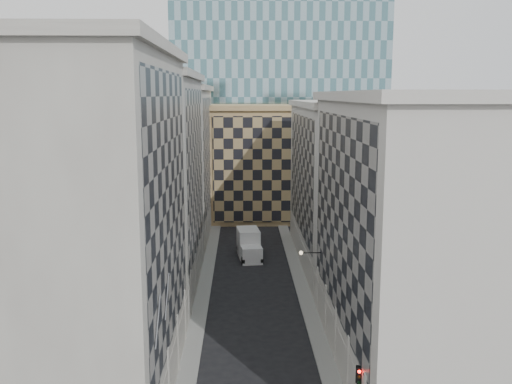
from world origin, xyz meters
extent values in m
cube|color=gray|center=(-5.25, 30.00, 0.07)|extent=(1.50, 100.00, 0.15)
cube|color=gray|center=(5.25, 30.00, 0.07)|extent=(1.50, 100.00, 0.15)
cube|color=#9F998F|center=(-11.00, 11.00, 11.50)|extent=(10.00, 22.00, 23.00)
cube|color=gray|center=(-6.12, 11.00, 13.00)|extent=(0.25, 19.36, 18.00)
cube|color=#9F998F|center=(-6.20, 11.00, 1.60)|extent=(0.45, 21.12, 3.20)
cube|color=#9F998F|center=(-11.00, 11.00, 23.35)|extent=(10.80, 22.80, 0.70)
cylinder|color=#9F998F|center=(-6.35, 8.25, 2.20)|extent=(0.90, 0.90, 4.40)
cylinder|color=#9F998F|center=(-6.35, 13.75, 2.20)|extent=(0.90, 0.90, 4.40)
cylinder|color=#9F998F|center=(-6.35, 19.25, 2.20)|extent=(0.90, 0.90, 4.40)
cube|color=gray|center=(-11.00, 33.00, 11.00)|extent=(10.00, 22.00, 22.00)
cube|color=gray|center=(-6.12, 33.00, 12.50)|extent=(0.25, 19.36, 17.00)
cube|color=gray|center=(-6.20, 33.00, 1.60)|extent=(0.45, 21.12, 3.20)
cube|color=gray|center=(-11.00, 33.00, 22.35)|extent=(10.80, 22.80, 0.70)
cylinder|color=gray|center=(-6.35, 24.75, 2.20)|extent=(0.90, 0.90, 4.40)
cylinder|color=gray|center=(-6.35, 30.25, 2.20)|extent=(0.90, 0.90, 4.40)
cylinder|color=gray|center=(-6.35, 35.75, 2.20)|extent=(0.90, 0.90, 4.40)
cylinder|color=gray|center=(-6.35, 41.25, 2.20)|extent=(0.90, 0.90, 4.40)
cube|color=#9F998F|center=(-11.00, 55.00, 10.50)|extent=(10.00, 22.00, 21.00)
cube|color=gray|center=(-6.12, 55.00, 12.00)|extent=(0.25, 19.36, 16.00)
cube|color=#9F998F|center=(-6.20, 55.00, 1.60)|extent=(0.45, 21.12, 3.20)
cube|color=#9F998F|center=(-11.00, 55.00, 21.35)|extent=(10.80, 22.80, 0.70)
cylinder|color=#9F998F|center=(-6.35, 46.75, 2.20)|extent=(0.90, 0.90, 4.40)
cylinder|color=#9F998F|center=(-6.35, 52.25, 2.20)|extent=(0.90, 0.90, 4.40)
cylinder|color=#9F998F|center=(-6.35, 57.75, 2.20)|extent=(0.90, 0.90, 4.40)
cylinder|color=#9F998F|center=(-6.35, 63.25, 2.20)|extent=(0.90, 0.90, 4.40)
cube|color=beige|center=(11.00, 15.00, 10.00)|extent=(10.00, 26.00, 20.00)
cube|color=gray|center=(6.12, 15.00, 11.50)|extent=(0.25, 22.88, 15.00)
cube|color=beige|center=(6.20, 15.00, 1.60)|extent=(0.45, 24.96, 3.20)
cube|color=beige|center=(11.00, 15.00, 20.35)|extent=(10.80, 26.80, 0.70)
cylinder|color=beige|center=(6.35, 9.80, 2.20)|extent=(0.90, 0.90, 4.40)
cylinder|color=beige|center=(6.35, 15.00, 2.20)|extent=(0.90, 0.90, 4.40)
cylinder|color=beige|center=(6.35, 20.20, 2.20)|extent=(0.90, 0.90, 4.40)
cylinder|color=beige|center=(6.35, 25.40, 2.20)|extent=(0.90, 0.90, 4.40)
cube|color=beige|center=(11.00, 42.00, 9.50)|extent=(10.00, 28.00, 19.00)
cube|color=gray|center=(6.12, 42.00, 11.00)|extent=(0.25, 24.64, 14.00)
cube|color=beige|center=(6.20, 42.00, 1.60)|extent=(0.45, 26.88, 3.20)
cube|color=beige|center=(11.00, 42.00, 19.35)|extent=(10.80, 28.80, 0.70)
cube|color=#A28555|center=(2.00, 68.00, 9.00)|extent=(16.00, 14.00, 18.00)
cube|color=tan|center=(2.00, 60.90, 9.00)|extent=(15.20, 0.25, 16.50)
cube|color=#A28555|center=(2.00, 68.00, 18.40)|extent=(16.80, 14.80, 0.80)
cube|color=#292520|center=(0.00, 82.00, 14.00)|extent=(6.00, 6.00, 28.00)
cube|color=#292520|center=(0.00, 82.00, 28.70)|extent=(7.00, 7.00, 1.40)
cylinder|color=gray|center=(-5.90, 4.00, 8.00)|extent=(0.10, 2.33, 2.33)
cylinder|color=gray|center=(-5.90, 8.00, 8.00)|extent=(0.10, 2.33, 2.33)
cylinder|color=black|center=(5.10, 24.00, 6.20)|extent=(1.80, 0.08, 0.08)
sphere|color=#FFE5B2|center=(4.20, 24.00, 6.20)|extent=(0.36, 0.36, 0.36)
cube|color=black|center=(5.90, 5.79, 3.64)|extent=(0.38, 0.35, 1.02)
cube|color=black|center=(5.96, 5.95, 3.64)|extent=(0.50, 0.20, 1.16)
sphere|color=#FF0C07|center=(5.85, 5.65, 3.98)|extent=(0.19, 0.19, 0.19)
sphere|color=#331E05|center=(5.85, 5.65, 3.64)|extent=(0.19, 0.19, 0.19)
sphere|color=black|center=(5.85, 5.65, 3.29)|extent=(0.19, 0.19, 0.19)
cube|color=white|center=(-0.03, 41.70, 1.02)|extent=(2.79, 2.99, 2.05)
cube|color=white|center=(-0.37, 44.64, 1.76)|extent=(3.06, 4.36, 3.52)
cylinder|color=black|center=(-1.06, 40.67, 0.51)|extent=(0.45, 1.06, 1.02)
cylinder|color=black|center=(1.20, 40.92, 0.51)|extent=(0.45, 1.06, 1.02)
cylinder|color=black|center=(-1.65, 45.86, 0.51)|extent=(0.45, 1.06, 1.02)
cylinder|color=black|center=(0.61, 46.12, 0.51)|extent=(0.45, 1.06, 1.02)
imported|color=#10123B|center=(0.59, 45.07, 0.67)|extent=(1.80, 4.15, 1.33)
camera|label=1|loc=(-1.20, -26.17, 20.47)|focal=40.00mm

